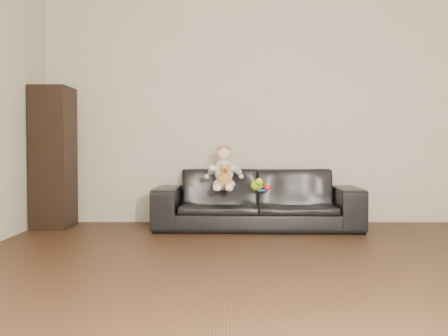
{
  "coord_description": "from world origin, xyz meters",
  "views": [
    {
      "loc": [
        -0.55,
        -3.32,
        0.8
      ],
      "look_at": [
        -0.57,
        2.15,
        0.61
      ],
      "focal_mm": 45.0,
      "sensor_mm": 36.0,
      "label": 1
    }
  ],
  "objects_px": {
    "sofa": "(257,199)",
    "toy_green": "(257,186)",
    "teddy_bear": "(225,175)",
    "cabinet": "(54,157)",
    "baby": "(224,171)",
    "toy_rattle": "(267,188)",
    "toy_blue_disc": "(261,190)"
  },
  "relations": [
    {
      "from": "cabinet",
      "to": "toy_green",
      "type": "xyz_separation_m",
      "value": [
        2.05,
        -0.23,
        -0.27
      ]
    },
    {
      "from": "cabinet",
      "to": "baby",
      "type": "xyz_separation_m",
      "value": [
        1.73,
        -0.21,
        -0.13
      ]
    },
    {
      "from": "toy_rattle",
      "to": "cabinet",
      "type": "bearing_deg",
      "value": 174.15
    },
    {
      "from": "sofa",
      "to": "toy_green",
      "type": "height_order",
      "value": "sofa"
    },
    {
      "from": "sofa",
      "to": "toy_rattle",
      "type": "height_order",
      "value": "sofa"
    },
    {
      "from": "teddy_bear",
      "to": "cabinet",
      "type": "bearing_deg",
      "value": 168.58
    },
    {
      "from": "sofa",
      "to": "toy_blue_disc",
      "type": "xyz_separation_m",
      "value": [
        0.03,
        -0.15,
        0.1
      ]
    },
    {
      "from": "toy_green",
      "to": "sofa",
      "type": "bearing_deg",
      "value": 84.41
    },
    {
      "from": "sofa",
      "to": "toy_green",
      "type": "relative_size",
      "value": 14.03
    },
    {
      "from": "toy_rattle",
      "to": "toy_green",
      "type": "bearing_deg",
      "value": -171.64
    },
    {
      "from": "cabinet",
      "to": "toy_rattle",
      "type": "relative_size",
      "value": 23.37
    },
    {
      "from": "sofa",
      "to": "toy_blue_disc",
      "type": "height_order",
      "value": "sofa"
    },
    {
      "from": "cabinet",
      "to": "toy_green",
      "type": "bearing_deg",
      "value": -5.84
    },
    {
      "from": "sofa",
      "to": "toy_green",
      "type": "distance_m",
      "value": 0.2
    },
    {
      "from": "sofa",
      "to": "toy_rattle",
      "type": "relative_size",
      "value": 33.36
    },
    {
      "from": "toy_blue_disc",
      "to": "baby",
      "type": "bearing_deg",
      "value": 174.21
    },
    {
      "from": "cabinet",
      "to": "toy_rattle",
      "type": "height_order",
      "value": "cabinet"
    },
    {
      "from": "sofa",
      "to": "baby",
      "type": "distance_m",
      "value": 0.45
    },
    {
      "from": "sofa",
      "to": "teddy_bear",
      "type": "height_order",
      "value": "teddy_bear"
    },
    {
      "from": "baby",
      "to": "toy_rattle",
      "type": "bearing_deg",
      "value": 6.04
    },
    {
      "from": "sofa",
      "to": "toy_blue_disc",
      "type": "relative_size",
      "value": 22.91
    },
    {
      "from": "cabinet",
      "to": "toy_blue_disc",
      "type": "bearing_deg",
      "value": -6.02
    },
    {
      "from": "cabinet",
      "to": "baby",
      "type": "bearing_deg",
      "value": -6.21
    },
    {
      "from": "sofa",
      "to": "teddy_bear",
      "type": "relative_size",
      "value": 9.54
    },
    {
      "from": "baby",
      "to": "toy_green",
      "type": "height_order",
      "value": "baby"
    },
    {
      "from": "cabinet",
      "to": "toy_blue_disc",
      "type": "xyz_separation_m",
      "value": [
        2.09,
        -0.25,
        -0.31
      ]
    },
    {
      "from": "baby",
      "to": "toy_green",
      "type": "xyz_separation_m",
      "value": [
        0.32,
        -0.02,
        -0.15
      ]
    },
    {
      "from": "toy_rattle",
      "to": "baby",
      "type": "bearing_deg",
      "value": 178.63
    },
    {
      "from": "teddy_bear",
      "to": "toy_green",
      "type": "height_order",
      "value": "teddy_bear"
    },
    {
      "from": "toy_rattle",
      "to": "toy_blue_disc",
      "type": "xyz_separation_m",
      "value": [
        -0.06,
        -0.03,
        -0.02
      ]
    },
    {
      "from": "sofa",
      "to": "teddy_bear",
      "type": "distance_m",
      "value": 0.47
    },
    {
      "from": "teddy_bear",
      "to": "toy_rattle",
      "type": "height_order",
      "value": "teddy_bear"
    }
  ]
}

